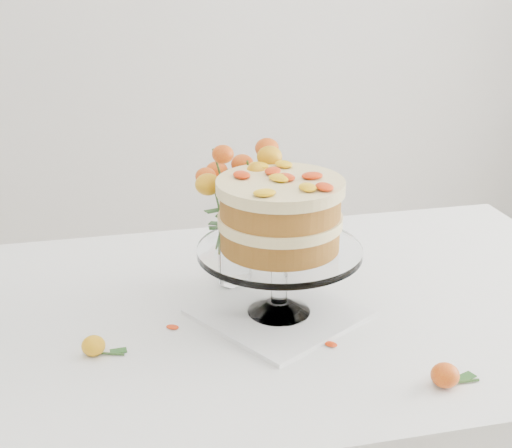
{
  "coord_description": "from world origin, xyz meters",
  "views": [
    {
      "loc": [
        -0.37,
        -1.27,
        1.45
      ],
      "look_at": [
        -0.07,
        0.03,
        0.93
      ],
      "focal_mm": 50.0,
      "sensor_mm": 36.0,
      "label": 1
    }
  ],
  "objects": [
    {
      "name": "napkin",
      "position": [
        -0.05,
        -0.05,
        0.76
      ],
      "size": [
        0.38,
        0.38,
        0.01
      ],
      "primitive_type": "cube",
      "rotation": [
        0.0,
        0.0,
        0.54
      ],
      "color": "silver",
      "rests_on": "table"
    },
    {
      "name": "stray_petal_c",
      "position": [
        0.02,
        -0.18,
        0.76
      ],
      "size": [
        0.03,
        0.02,
        0.0
      ],
      "primitive_type": "ellipsoid",
      "color": "yellow",
      "rests_on": "table"
    },
    {
      "name": "stray_petal_a",
      "position": [
        -0.12,
        -0.1,
        0.76
      ],
      "size": [
        0.03,
        0.02,
        0.0
      ],
      "primitive_type": "ellipsoid",
      "color": "yellow",
      "rests_on": "table"
    },
    {
      "name": "stray_petal_d",
      "position": [
        -0.26,
        -0.05,
        0.76
      ],
      "size": [
        0.03,
        0.02,
        0.0
      ],
      "primitive_type": "ellipsoid",
      "color": "yellow",
      "rests_on": "table"
    },
    {
      "name": "table",
      "position": [
        0.0,
        0.0,
        0.67
      ],
      "size": [
        1.43,
        0.93,
        0.76
      ],
      "color": "tan",
      "rests_on": "ground"
    },
    {
      "name": "cake_stand",
      "position": [
        -0.05,
        -0.05,
        0.96
      ],
      "size": [
        0.32,
        0.32,
        0.29
      ],
      "rotation": [
        0.0,
        0.0,
        0.22
      ],
      "color": "white",
      "rests_on": "napkin"
    },
    {
      "name": "loose_rose_near",
      "position": [
        -0.41,
        -0.11,
        0.77
      ],
      "size": [
        0.08,
        0.04,
        0.04
      ],
      "rotation": [
        0.0,
        0.0,
        -0.35
      ],
      "color": "orange",
      "rests_on": "table"
    },
    {
      "name": "rose_vase",
      "position": [
        -0.1,
        0.11,
        0.97
      ],
      "size": [
        0.3,
        0.3,
        0.36
      ],
      "rotation": [
        0.0,
        0.0,
        -0.32
      ],
      "color": "white",
      "rests_on": "table"
    },
    {
      "name": "loose_rose_far",
      "position": [
        0.17,
        -0.35,
        0.78
      ],
      "size": [
        0.09,
        0.05,
        0.04
      ],
      "rotation": [
        0.0,
        0.0,
        -0.05
      ],
      "color": "red",
      "rests_on": "table"
    },
    {
      "name": "stray_petal_b",
      "position": [
        -0.02,
        -0.14,
        0.76
      ],
      "size": [
        0.03,
        0.02,
        0.0
      ],
      "primitive_type": "ellipsoid",
      "color": "yellow",
      "rests_on": "table"
    }
  ]
}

